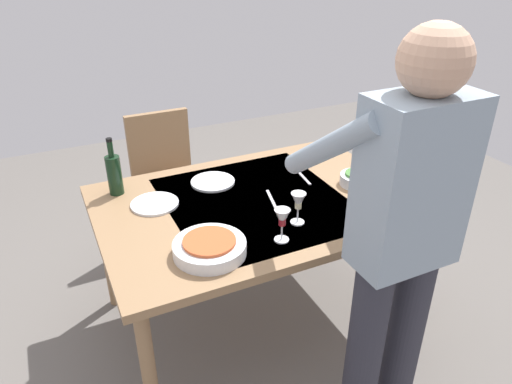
# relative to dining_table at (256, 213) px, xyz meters

# --- Properties ---
(ground_plane) EXTENTS (6.00, 6.00, 0.00)m
(ground_plane) POSITION_rel_dining_table_xyz_m (0.00, 0.00, -0.68)
(ground_plane) COLOR #66605B
(dining_table) EXTENTS (1.52, 1.06, 0.75)m
(dining_table) POSITION_rel_dining_table_xyz_m (0.00, 0.00, 0.00)
(dining_table) COLOR #93704C
(dining_table) RESTS_ON ground_plane
(chair_near) EXTENTS (0.40, 0.40, 0.91)m
(chair_near) POSITION_rel_dining_table_xyz_m (0.21, -0.91, -0.15)
(chair_near) COLOR brown
(chair_near) RESTS_ON ground_plane
(person_server) EXTENTS (0.42, 0.61, 1.69)m
(person_server) POSITION_rel_dining_table_xyz_m (-0.18, 0.79, 0.28)
(person_server) COLOR #2D2D38
(person_server) RESTS_ON ground_plane
(wine_bottle) EXTENTS (0.07, 0.07, 0.30)m
(wine_bottle) POSITION_rel_dining_table_xyz_m (0.60, -0.37, 0.18)
(wine_bottle) COLOR black
(wine_bottle) RESTS_ON dining_table
(wine_glass_left) EXTENTS (0.07, 0.07, 0.15)m
(wine_glass_left) POSITION_rel_dining_table_xyz_m (-0.08, 0.26, 0.17)
(wine_glass_left) COLOR white
(wine_glass_left) RESTS_ON dining_table
(wine_glass_right) EXTENTS (0.07, 0.07, 0.15)m
(wine_glass_right) POSITION_rel_dining_table_xyz_m (0.05, 0.35, 0.17)
(wine_glass_right) COLOR white
(wine_glass_right) RESTS_ON dining_table
(water_cup_near_left) EXTENTS (0.08, 0.08, 0.10)m
(water_cup_near_left) POSITION_rel_dining_table_xyz_m (-0.51, 0.44, 0.12)
(water_cup_near_left) COLOR silver
(water_cup_near_left) RESTS_ON dining_table
(water_cup_near_right) EXTENTS (0.08, 0.08, 0.10)m
(water_cup_near_right) POSITION_rel_dining_table_xyz_m (-0.62, 0.42, 0.12)
(water_cup_near_right) COLOR silver
(water_cup_near_right) RESTS_ON dining_table
(serving_bowl_pasta) EXTENTS (0.30, 0.30, 0.07)m
(serving_bowl_pasta) POSITION_rel_dining_table_xyz_m (0.36, 0.32, 0.10)
(serving_bowl_pasta) COLOR silver
(serving_bowl_pasta) RESTS_ON dining_table
(side_bowl_salad) EXTENTS (0.18, 0.18, 0.07)m
(side_bowl_salad) POSITION_rel_dining_table_xyz_m (-0.55, 0.07, 0.10)
(side_bowl_salad) COLOR silver
(side_bowl_salad) RESTS_ON dining_table
(dinner_plate_near) EXTENTS (0.23, 0.23, 0.01)m
(dinner_plate_near) POSITION_rel_dining_table_xyz_m (0.46, -0.18, 0.07)
(dinner_plate_near) COLOR silver
(dinner_plate_near) RESTS_ON dining_table
(dinner_plate_far) EXTENTS (0.23, 0.23, 0.01)m
(dinner_plate_far) POSITION_rel_dining_table_xyz_m (0.12, -0.27, 0.07)
(dinner_plate_far) COLOR silver
(dinner_plate_far) RESTS_ON dining_table
(table_knife) EXTENTS (0.04, 0.20, 0.00)m
(table_knife) POSITION_rel_dining_table_xyz_m (-0.34, -0.13, 0.07)
(table_knife) COLOR silver
(table_knife) RESTS_ON dining_table
(table_fork) EXTENTS (0.06, 0.18, 0.00)m
(table_fork) POSITION_rel_dining_table_xyz_m (-0.08, 0.02, 0.07)
(table_fork) COLOR silver
(table_fork) RESTS_ON dining_table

